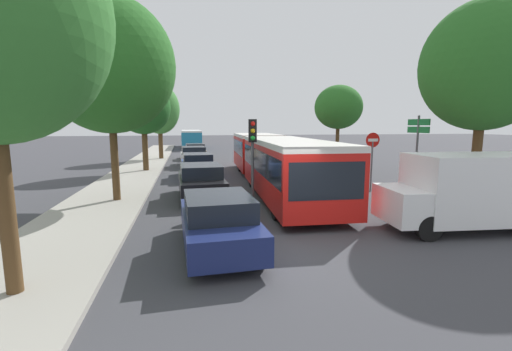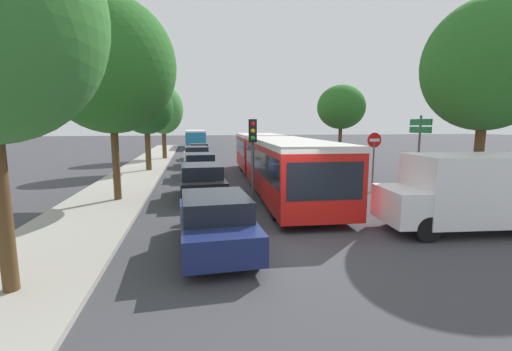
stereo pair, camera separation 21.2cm
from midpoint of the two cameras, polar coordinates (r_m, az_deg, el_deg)
name	(u,v)px [view 2 (the right image)]	position (r m, az deg, el deg)	size (l,w,h in m)	color
ground_plane	(284,250)	(9.00, 5.40, -12.27)	(200.00, 200.00, 0.00)	#3D3D42
kerb_strip_left	(148,164)	(28.80, -17.39, 1.84)	(3.20, 50.68, 0.14)	#9E998E
articulated_bus	(273,157)	(18.27, 3.12, 3.09)	(3.54, 17.40, 2.57)	red
city_bus_rear	(195,138)	(48.80, -9.96, 6.22)	(2.54, 11.35, 2.44)	teal
queued_car_navy	(215,222)	(8.85, -6.10, -7.68)	(1.92, 4.19, 1.43)	navy
queued_car_black	(201,181)	(15.07, -8.68, -0.92)	(1.99, 4.36, 1.49)	black
queued_car_blue	(200,165)	(21.06, -9.10, 1.69)	(1.97, 4.31, 1.47)	#284799
queued_car_silver	(196,156)	(27.11, -9.69, 3.21)	(2.04, 4.46, 1.52)	#B7BABF
queued_car_tan	(198,151)	(32.73, -9.39, 4.02)	(1.93, 4.22, 1.44)	tan
white_van	(472,190)	(12.14, 32.80, -2.10)	(5.16, 2.41, 2.31)	white
traffic_light	(253,142)	(13.56, -0.10, 5.56)	(0.35, 0.38, 3.40)	#56595E
no_entry_sign	(374,153)	(17.16, 19.37, 3.61)	(0.70, 0.08, 2.82)	#56595E
direction_sign_post	(420,139)	(17.27, 25.92, 5.52)	(0.12, 1.40, 3.60)	#56595E
tree_left_mid	(112,70)	(15.16, -22.45, 15.99)	(5.07, 5.07, 8.10)	#51381E
tree_left_far	(146,108)	(24.27, -17.60, 10.68)	(3.54, 3.54, 6.09)	#51381E
tree_left_distant	(163,109)	(32.54, -15.07, 10.58)	(3.60, 3.60, 6.81)	#51381E
tree_right_near	(487,65)	(15.84, 34.43, 14.89)	(4.58, 4.58, 7.78)	#51381E
tree_right_mid	(341,107)	(24.26, 14.26, 10.96)	(3.22, 3.22, 5.85)	#51381E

